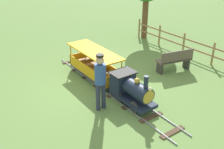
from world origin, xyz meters
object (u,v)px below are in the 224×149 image
object	(u,v)px
passenger_car	(95,67)
conductor_person	(100,78)
locomotive	(131,89)
park_bench	(175,60)

from	to	relation	value
passenger_car	conductor_person	world-z (taller)	conductor_person
locomotive	park_bench	distance (m)	2.75
passenger_car	park_bench	bearing A→B (deg)	156.35
passenger_car	locomotive	bearing A→B (deg)	90.00
passenger_car	conductor_person	bearing A→B (deg)	63.29
passenger_car	park_bench	distance (m)	2.88
conductor_person	park_bench	distance (m)	3.56
passenger_car	park_bench	world-z (taller)	passenger_car
locomotive	conductor_person	world-z (taller)	conductor_person
locomotive	park_bench	size ratio (longest dim) A/B	1.07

